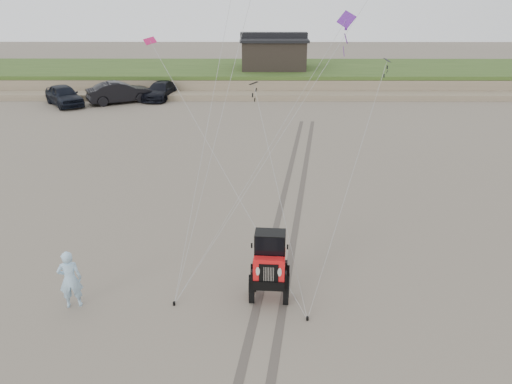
# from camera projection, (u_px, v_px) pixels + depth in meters

# --- Properties ---
(ground) EXTENTS (160.00, 160.00, 0.00)m
(ground) POSITION_uv_depth(u_px,v_px,m) (241.00, 308.00, 15.18)
(ground) COLOR #6B6054
(ground) RESTS_ON ground
(dune_ridge) EXTENTS (160.00, 14.25, 1.73)m
(dune_ridge) POSITION_uv_depth(u_px,v_px,m) (253.00, 77.00, 49.55)
(dune_ridge) COLOR #7A6B54
(dune_ridge) RESTS_ON ground
(cabin) EXTENTS (6.40, 5.40, 3.35)m
(cabin) POSITION_uv_depth(u_px,v_px,m) (274.00, 52.00, 48.16)
(cabin) COLOR black
(cabin) RESTS_ON dune_ridge
(truck_a) EXTENTS (4.59, 5.12, 1.68)m
(truck_a) POSITION_uv_depth(u_px,v_px,m) (64.00, 95.00, 40.92)
(truck_a) COLOR black
(truck_a) RESTS_ON ground
(truck_b) EXTENTS (5.60, 4.12, 1.76)m
(truck_b) POSITION_uv_depth(u_px,v_px,m) (120.00, 92.00, 41.81)
(truck_b) COLOR black
(truck_b) RESTS_ON ground
(truck_c) EXTENTS (2.90, 5.26, 1.44)m
(truck_c) POSITION_uv_depth(u_px,v_px,m) (161.00, 91.00, 43.33)
(truck_c) COLOR black
(truck_c) RESTS_ON ground
(jeep) EXTENTS (2.44, 4.95, 1.79)m
(jeep) POSITION_uv_depth(u_px,v_px,m) (269.00, 274.00, 15.33)
(jeep) COLOR red
(jeep) RESTS_ON ground
(man) EXTENTS (0.78, 0.61, 1.89)m
(man) POSITION_uv_depth(u_px,v_px,m) (70.00, 279.00, 14.95)
(man) COLOR #91B8E0
(man) RESTS_ON ground
(stake_main) EXTENTS (0.08, 0.08, 0.12)m
(stake_main) POSITION_uv_depth(u_px,v_px,m) (174.00, 304.00, 15.31)
(stake_main) COLOR black
(stake_main) RESTS_ON ground
(stake_aux) EXTENTS (0.08, 0.08, 0.12)m
(stake_aux) POSITION_uv_depth(u_px,v_px,m) (307.00, 318.00, 14.62)
(stake_aux) COLOR black
(stake_aux) RESTS_ON ground
(tire_tracks) EXTENTS (5.22, 29.74, 0.01)m
(tire_tracks) POSITION_uv_depth(u_px,v_px,m) (291.00, 203.00, 22.57)
(tire_tracks) COLOR #4C443D
(tire_tracks) RESTS_ON ground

